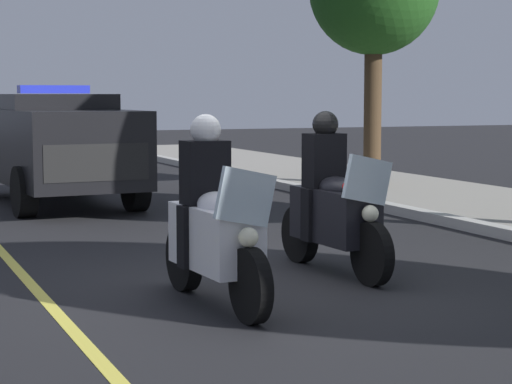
% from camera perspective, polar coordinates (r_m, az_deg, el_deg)
% --- Properties ---
extents(ground_plane, '(80.00, 80.00, 0.00)m').
position_cam_1_polar(ground_plane, '(9.49, 0.93, -5.64)').
color(ground_plane, black).
extents(lane_stripe_center, '(48.00, 0.12, 0.01)m').
position_cam_1_polar(lane_stripe_center, '(8.86, -12.32, -6.58)').
color(lane_stripe_center, '#E0D14C').
rests_on(lane_stripe_center, ground).
extents(police_motorcycle_lead_left, '(2.14, 0.60, 1.72)m').
position_cam_1_polar(police_motorcycle_lead_left, '(8.50, -2.55, -2.22)').
color(police_motorcycle_lead_left, black).
rests_on(police_motorcycle_lead_left, ground).
extents(police_motorcycle_lead_right, '(2.14, 0.60, 1.72)m').
position_cam_1_polar(police_motorcycle_lead_right, '(10.08, 4.65, -0.96)').
color(police_motorcycle_lead_right, black).
rests_on(police_motorcycle_lead_right, ground).
extents(police_suv, '(5.00, 2.30, 2.05)m').
position_cam_1_polar(police_suv, '(16.74, -11.90, 2.91)').
color(police_suv, black).
rests_on(police_suv, ground).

